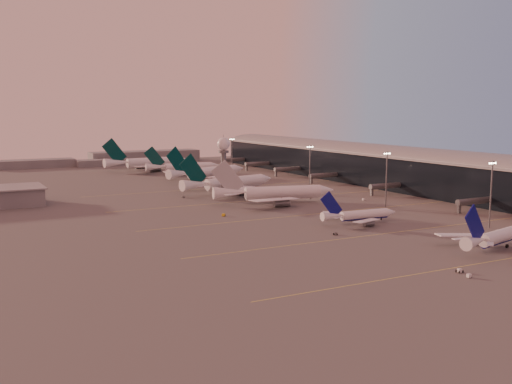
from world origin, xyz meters
name	(u,v)px	position (x,y,z in m)	size (l,w,h in m)	color
ground	(364,244)	(0.00, 0.00, 0.00)	(700.00, 700.00, 0.00)	#4E4B4B
taxiway_markings	(339,211)	(30.00, 56.00, 0.01)	(180.00, 185.25, 0.02)	#ECDF53
terminal	(395,168)	(107.88, 110.09, 10.52)	(57.00, 362.00, 23.04)	black
radar_tower	(224,155)	(5.00, 120.00, 20.95)	(6.40, 6.40, 31.10)	#595C60
mast_a	(491,191)	(58.00, 0.00, 13.74)	(3.60, 0.56, 25.00)	#595C60
mast_b	(386,177)	(55.00, 55.00, 13.74)	(3.60, 0.56, 25.00)	#595C60
mast_c	(310,167)	(50.00, 110.00, 13.74)	(3.60, 0.56, 25.00)	#595C60
mast_d	(232,155)	(48.00, 200.00, 13.74)	(3.60, 0.56, 25.00)	#595C60
distant_horizon	(114,159)	(2.62, 325.14, 3.89)	(165.00, 37.50, 9.00)	slate
narrowbody_near	(499,239)	(33.09, -25.10, 3.27)	(40.72, 32.12, 16.17)	white
narrowbody_mid	(360,216)	(20.81, 29.64, 2.70)	(34.18, 27.22, 13.35)	white
widebody_white	(275,195)	(16.79, 88.09, 3.64)	(58.80, 46.61, 20.98)	white
greentail_a	(229,185)	(12.90, 130.16, 3.87)	(59.40, 47.46, 21.89)	white
greentail_b	(208,174)	(23.63, 183.24, 3.95)	(59.39, 47.21, 22.34)	white
greentail_c	(184,169)	(25.17, 228.68, 3.38)	(52.74, 42.44, 19.16)	white
greentail_d	(148,164)	(10.90, 261.80, 4.22)	(65.70, 52.82, 23.88)	white
gsv_truck_a	(470,274)	(0.16, -44.13, 1.09)	(5.43, 2.26, 2.15)	silver
gsv_tug_near	(460,271)	(1.33, -39.33, 0.51)	(2.49, 3.70, 0.99)	silver
gsv_catering_a	(499,227)	(53.79, -8.10, 2.16)	(5.69, 3.66, 4.31)	silver
gsv_tug_mid	(335,234)	(-0.05, 16.19, 0.47)	(3.70, 3.12, 0.91)	#545659
gsv_truck_b	(389,209)	(49.46, 46.29, 1.06)	(5.46, 3.28, 2.08)	gold
gsv_truck_c	(224,213)	(-18.92, 67.99, 1.20)	(6.12, 4.66, 2.36)	gold
gsv_catering_b	(364,196)	(58.35, 74.83, 2.09)	(5.16, 2.55, 4.19)	silver
gsv_tug_far	(277,196)	(26.28, 102.80, 0.55)	(3.35, 4.29, 1.08)	silver
gsv_truck_d	(183,196)	(-15.52, 124.10, 1.09)	(2.78, 5.56, 2.14)	#545659
gsv_tug_hangar	(256,182)	(45.58, 161.96, 0.53)	(3.76, 2.43, 1.03)	#545659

